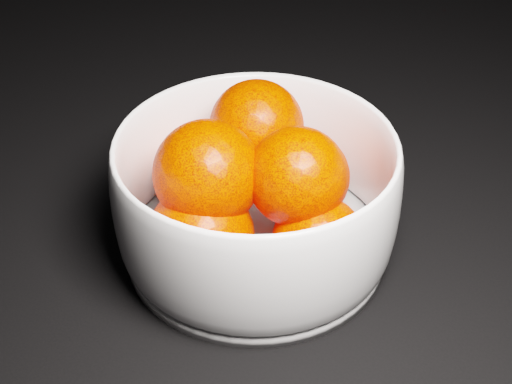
% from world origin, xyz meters
% --- Properties ---
extents(bowl, '(0.24, 0.24, 0.11)m').
position_xyz_m(bowl, '(-0.11, 0.25, 0.06)').
color(bowl, white).
rests_on(bowl, ground).
extents(orange_pile, '(0.20, 0.19, 0.13)m').
position_xyz_m(orange_pile, '(-0.11, 0.25, 0.07)').
color(orange_pile, '#FF2900').
rests_on(orange_pile, bowl).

